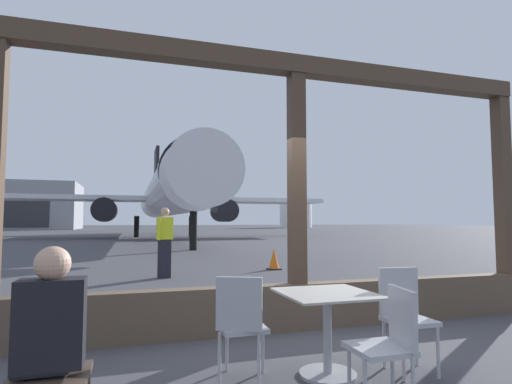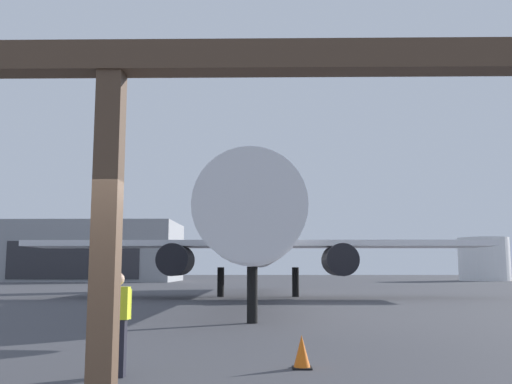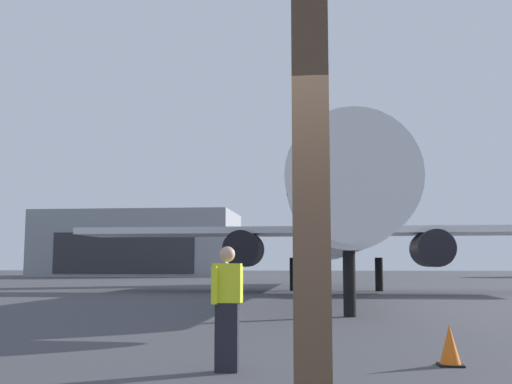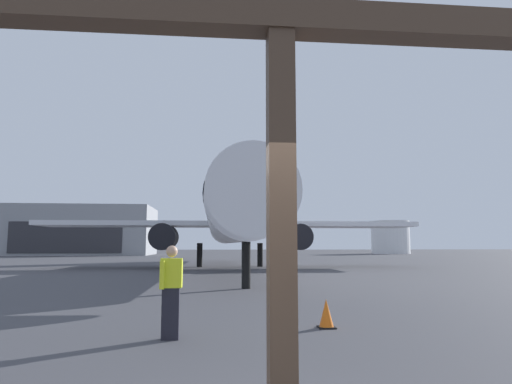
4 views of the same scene
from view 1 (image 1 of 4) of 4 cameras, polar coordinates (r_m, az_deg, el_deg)
ground_plane at (r=45.06m, az=-14.53°, el=-5.77°), size 220.00×220.00×0.00m
window_frame at (r=5.42m, az=5.77°, el=-4.82°), size 7.29×0.24×3.63m
dining_table at (r=3.97m, az=9.95°, el=-17.92°), size 0.82×0.82×0.75m
cafe_chair_window_left at (r=3.75m, az=-2.16°, el=-17.39°), size 0.50×0.50×0.92m
cafe_chair_window_right at (r=4.27m, az=20.03°, el=-15.16°), size 0.42×0.42×0.94m
cafe_chair_aisle_left at (r=3.29m, az=18.20°, el=-18.86°), size 0.45×0.45×0.91m
seated_passenger at (r=3.07m, az=-27.11°, el=-17.38°), size 0.44×0.45×1.24m
airplane at (r=34.83m, az=-12.28°, el=-0.42°), size 28.49×36.82×10.34m
ground_crew_worker at (r=10.45m, az=-12.68°, el=-6.75°), size 0.40×0.46×1.74m
traffic_cone at (r=12.01m, az=2.54°, el=-9.44°), size 0.36×0.36×0.60m
distant_hangar at (r=83.09m, az=-31.92°, el=-1.66°), size 24.43×14.06×8.14m
fuel_storage_tank at (r=91.40m, az=5.58°, el=-3.03°), size 7.13×7.13×6.23m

